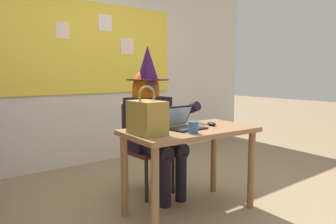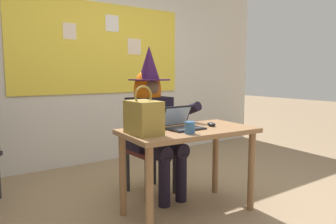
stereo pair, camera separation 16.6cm
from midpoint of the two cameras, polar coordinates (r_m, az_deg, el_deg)
ground_plane at (r=2.94m, az=7.00°, el=-17.47°), size 24.00×24.00×0.00m
wall_back_bulletin at (r=4.42m, az=-10.94°, el=10.52°), size 5.72×2.20×2.97m
desk_main at (r=2.72m, az=5.48°, el=-5.53°), size 1.17×0.69×0.75m
chair_at_desk at (r=3.25m, az=-2.52°, el=-5.49°), size 0.44×0.44×0.91m
person_costumed at (r=3.11m, az=-1.23°, el=-0.56°), size 0.61×0.69×1.49m
laptop at (r=2.68m, az=4.32°, el=-2.12°), size 0.31×0.29×0.19m
computer_mouse at (r=2.84m, az=9.54°, el=-2.22°), size 0.08×0.11×0.03m
handbag at (r=2.42m, az=-2.52°, el=-0.93°), size 0.20×0.30×0.38m
coffee_mug at (r=2.46m, az=5.92°, el=-2.87°), size 0.08×0.08×0.09m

